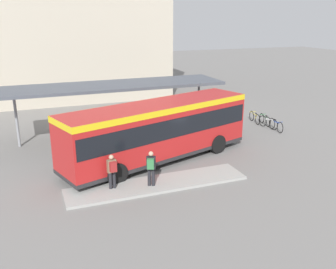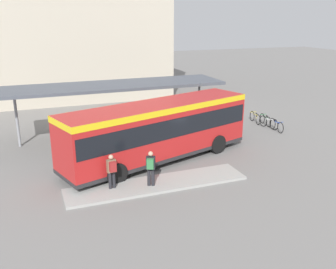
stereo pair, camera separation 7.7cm
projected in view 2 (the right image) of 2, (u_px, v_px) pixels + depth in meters
ground_plane at (159, 161)px, 20.07m from camera, size 120.00×120.00×0.00m
curb_island at (157, 184)px, 17.15m from camera, size 8.37×1.80×0.12m
city_bus at (159, 128)px, 19.52m from camera, size 10.92×5.61×3.13m
pedestrian_waiting at (112, 169)px, 16.30m from camera, size 0.41×0.43×1.58m
pedestrian_companion at (151, 167)px, 16.54m from camera, size 0.49×0.52×1.63m
bicycle_blue at (276, 125)px, 25.14m from camera, size 0.48×1.77×0.77m
bicycle_white at (269, 123)px, 25.76m from camera, size 0.48×1.78×0.77m
bicycle_green at (265, 120)px, 26.52m from camera, size 0.48×1.69×0.73m
bicycle_yellow at (255, 118)px, 27.05m from camera, size 0.48×1.75×0.76m
station_shelter at (114, 86)px, 23.28m from camera, size 13.78×3.49×3.36m
potted_planter_near_shelter at (187, 133)px, 22.64m from camera, size 0.73×0.73×1.24m
station_building at (53, 28)px, 37.02m from camera, size 19.54×15.53×12.57m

